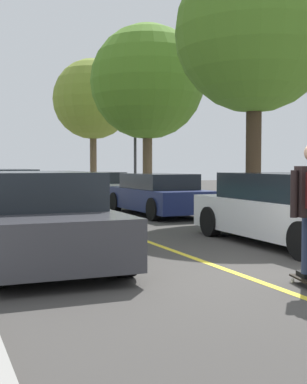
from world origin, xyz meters
The scene contains 10 objects.
ground centered at (0.00, 0.00, 0.00)m, with size 80.00×80.00×0.00m, color #3D3A38.
center_line centered at (0.00, 4.00, 0.00)m, with size 0.12×39.20×0.01m, color gold.
parked_car_left_nearest centered at (-2.40, 2.28, 0.69)m, with size 2.01×4.65×1.43m.
parked_car_right_nearest centered at (2.40, 2.16, 0.68)m, with size 1.98×4.53×1.38m.
parked_car_right_near centered at (2.40, 8.56, 0.63)m, with size 1.93×4.49×1.27m.
parked_car_right_far centered at (2.40, 14.89, 0.63)m, with size 1.97×4.16×1.24m.
street_tree_right_nearest centered at (4.22, 6.11, 5.14)m, with size 4.38×4.38×7.21m.
street_tree_right_near centered at (4.22, 13.88, 4.93)m, with size 4.68×4.68×7.14m.
street_tree_right_far centered at (4.22, 21.82, 5.14)m, with size 4.39×4.39×7.21m.
streetlamp centered at (4.15, 15.11, 3.20)m, with size 0.36×0.24×5.32m.
Camera 1 is at (-3.92, -6.11, 1.54)m, focal length 48.81 mm.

